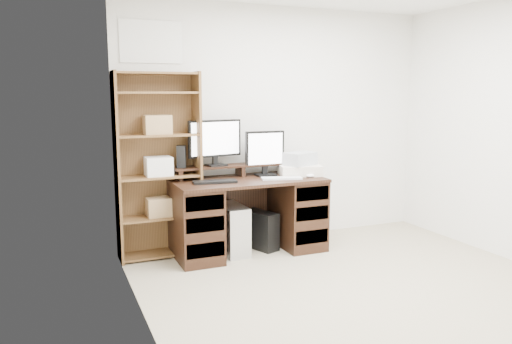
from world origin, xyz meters
TOP-DOWN VIEW (x-y plane):
  - room at (-0.00, 0.00)m, footprint 3.54×4.04m
  - desk at (-0.50, 1.64)m, footprint 1.50×0.70m
  - riser_shelf at (-0.50, 1.85)m, footprint 1.40×0.22m
  - monitor_wide at (-0.77, 1.85)m, footprint 0.58×0.18m
  - monitor_small at (-0.26, 1.76)m, footprint 0.42×0.16m
  - speaker at (-1.12, 1.84)m, footprint 0.11×0.11m
  - keyboard_black at (-0.87, 1.55)m, footprint 0.43×0.19m
  - keyboard_white at (-0.20, 1.49)m, footprint 0.42×0.21m
  - mouse at (0.12, 1.48)m, footprint 0.10×0.09m
  - printer at (0.09, 1.65)m, footprint 0.49×0.41m
  - basket at (0.09, 1.65)m, footprint 0.37×0.31m
  - tower_silver at (-0.67, 1.66)m, footprint 0.23×0.50m
  - tower_black at (-0.34, 1.68)m, footprint 0.29×0.42m
  - bookshelf at (-1.35, 1.86)m, footprint 0.80×0.30m

SIDE VIEW (x-z plane):
  - tower_black at x=-0.34m, z-range 0.00..0.39m
  - tower_silver at x=-0.67m, z-range 0.00..0.49m
  - desk at x=-0.50m, z-range 0.01..0.76m
  - keyboard_white at x=-0.20m, z-range 0.75..0.77m
  - keyboard_black at x=-0.87m, z-range 0.75..0.77m
  - mouse at x=0.12m, z-range 0.75..0.78m
  - printer at x=0.09m, z-range 0.75..0.86m
  - riser_shelf at x=-0.50m, z-range 0.78..0.90m
  - bookshelf at x=-1.35m, z-range 0.02..1.82m
  - basket at x=0.09m, z-range 0.86..0.99m
  - speaker at x=-1.12m, z-range 0.87..1.09m
  - monitor_small at x=-0.26m, z-range 0.77..1.23m
  - monitor_wide at x=-0.77m, z-range 0.90..1.36m
  - room at x=0.00m, z-range -0.02..2.52m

